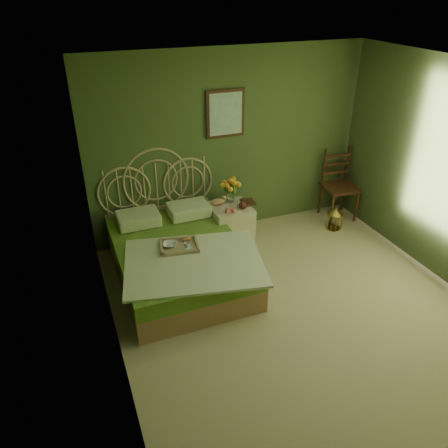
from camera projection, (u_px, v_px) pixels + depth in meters
name	position (u px, v px, depth m)	size (l,w,h in m)	color
floor	(304.00, 318.00, 4.90)	(4.50, 4.50, 0.00)	#C0B28B
ceiling	(333.00, 78.00, 3.62)	(4.50, 4.50, 0.00)	silver
wall_back	(230.00, 145.00, 6.08)	(4.00, 4.00, 0.00)	#48592F
wall_left	(109.00, 258.00, 3.62)	(4.50, 4.50, 0.00)	#48592F
wall_art	(225.00, 114.00, 5.81)	(0.54, 0.04, 0.64)	#39220F
bed	(178.00, 255.00, 5.45)	(1.76, 2.23, 1.38)	tan
nightstand	(230.00, 221.00, 6.11)	(0.54, 0.54, 1.02)	beige
chair	(337.00, 180.00, 6.75)	(0.53, 0.53, 1.08)	#39220F
birdcage	(335.00, 219.00, 6.57)	(0.22, 0.22, 0.34)	gold
book_lower	(242.00, 203.00, 6.05)	(0.17, 0.23, 0.02)	#381E0F
book_upper	(242.00, 202.00, 6.04)	(0.16, 0.22, 0.02)	#472819
cereal_bowl	(170.00, 245.00, 5.20)	(0.16, 0.16, 0.04)	white
coffee_cup	(187.00, 245.00, 5.17)	(0.07, 0.07, 0.07)	white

